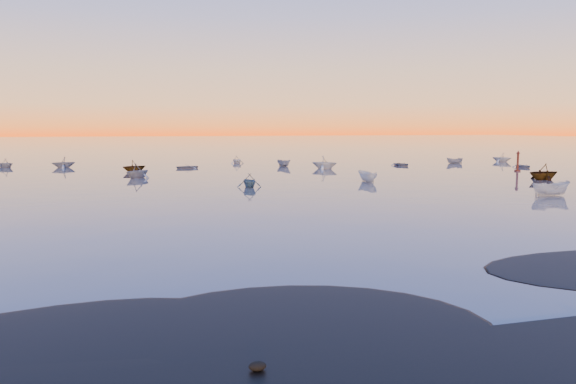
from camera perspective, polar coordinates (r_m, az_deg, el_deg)
name	(u,v)px	position (r m, az deg, el deg)	size (l,w,h in m)	color
ground	(176,159)	(118.58, -11.35, 3.36)	(600.00, 600.00, 0.00)	#645953
mud_lobes	(429,311)	(20.77, 14.09, -11.63)	(140.00, 6.00, 0.07)	black
moored_fleet	(208,178)	(71.97, -8.11, 1.40)	(124.00, 58.00, 1.20)	silver
boat_near_center	(551,196)	(58.41, 25.12, -0.36)	(3.98, 1.68, 1.38)	silver
channel_marker	(518,163)	(89.32, 22.31, 2.77)	(0.89, 0.89, 3.16)	#49180F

